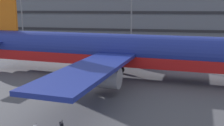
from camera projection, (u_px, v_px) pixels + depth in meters
ground_plane at (89, 84)px, 30.05m from camera, size 600.00×600.00×0.00m
terminal_structure at (141, 4)px, 80.77m from camera, size 125.04×19.61×18.92m
airliner at (126, 52)px, 32.57m from camera, size 43.77×35.52×11.10m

